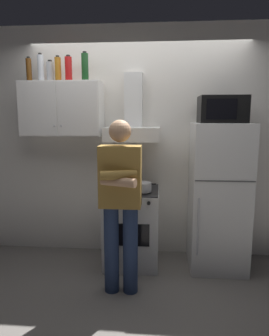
% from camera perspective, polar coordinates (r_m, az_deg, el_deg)
% --- Properties ---
extents(ground_plane, '(7.00, 7.00, 0.00)m').
position_cam_1_polar(ground_plane, '(3.44, 0.00, -19.23)').
color(ground_plane, slate).
extents(back_wall_tiled, '(4.80, 0.10, 2.70)m').
position_cam_1_polar(back_wall_tiled, '(3.63, 0.78, 4.70)').
color(back_wall_tiled, silver).
rests_on(back_wall_tiled, ground_plane).
extents(upper_cabinet, '(0.90, 0.37, 0.60)m').
position_cam_1_polar(upper_cabinet, '(3.55, -13.52, 10.80)').
color(upper_cabinet, white).
extents(stove_oven, '(0.60, 0.62, 0.87)m').
position_cam_1_polar(stove_oven, '(3.49, -0.49, -10.98)').
color(stove_oven, silver).
rests_on(stove_oven, ground_plane).
extents(range_hood, '(0.60, 0.44, 0.75)m').
position_cam_1_polar(range_hood, '(3.39, -0.32, 8.55)').
color(range_hood, white).
extents(refrigerator, '(0.60, 0.62, 1.60)m').
position_cam_1_polar(refrigerator, '(3.43, 15.59, -5.29)').
color(refrigerator, silver).
rests_on(refrigerator, ground_plane).
extents(microwave, '(0.48, 0.37, 0.28)m').
position_cam_1_polar(microwave, '(3.34, 16.26, 10.60)').
color(microwave, black).
rests_on(microwave, refrigerator).
extents(person_standing, '(0.38, 0.33, 1.64)m').
position_cam_1_polar(person_standing, '(2.78, -2.68, -6.28)').
color(person_standing, navy).
rests_on(person_standing, ground_plane).
extents(cooking_pot, '(0.28, 0.18, 0.10)m').
position_cam_1_polar(cooking_pot, '(3.22, 1.61, -3.60)').
color(cooking_pot, '#B7BABF').
rests_on(cooking_pot, stove_oven).
extents(bottle_vodka_clear, '(0.07, 0.07, 0.30)m').
position_cam_1_polar(bottle_vodka_clear, '(3.65, -17.37, 17.63)').
color(bottle_vodka_clear, silver).
rests_on(bottle_vodka_clear, upper_cabinet).
extents(bottle_liquor_amber, '(0.07, 0.07, 0.28)m').
position_cam_1_polar(bottle_liquor_amber, '(3.59, -14.31, 17.68)').
color(bottle_liquor_amber, '#B7721E').
rests_on(bottle_liquor_amber, upper_cabinet).
extents(bottle_soda_red, '(0.08, 0.08, 0.28)m').
position_cam_1_polar(bottle_soda_red, '(3.54, -12.41, 17.88)').
color(bottle_soda_red, red).
rests_on(bottle_soda_red, upper_cabinet).
extents(bottle_wine_green, '(0.08, 0.08, 0.31)m').
position_cam_1_polar(bottle_wine_green, '(3.48, -9.38, 18.37)').
color(bottle_wine_green, '#19471E').
rests_on(bottle_wine_green, upper_cabinet).
extents(bottle_beer_brown, '(0.06, 0.06, 0.27)m').
position_cam_1_polar(bottle_beer_brown, '(3.71, -19.39, 17.12)').
color(bottle_beer_brown, brown).
rests_on(bottle_beer_brown, upper_cabinet).
extents(bottle_canister_steel, '(0.08, 0.08, 0.24)m').
position_cam_1_polar(bottle_canister_steel, '(3.65, -15.67, 17.17)').
color(bottle_canister_steel, '#B2B5BA').
rests_on(bottle_canister_steel, upper_cabinet).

